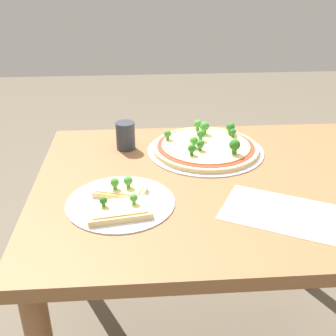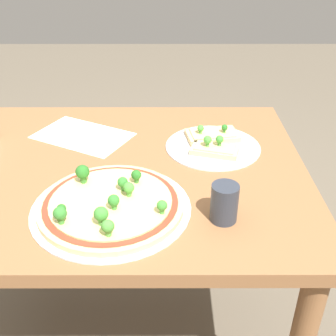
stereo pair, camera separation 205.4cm
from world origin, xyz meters
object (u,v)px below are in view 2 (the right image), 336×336
(pizza_tray_whole, at_px, (110,204))
(pizza_tray_slice, at_px, (213,143))
(dining_table, at_px, (119,196))
(drinking_cup, at_px, (224,203))

(pizza_tray_whole, xyz_separation_m, pizza_tray_slice, (-0.27, -0.32, -0.00))
(dining_table, xyz_separation_m, pizza_tray_whole, (-0.01, 0.20, 0.12))
(dining_table, relative_size, pizza_tray_slice, 3.70)
(dining_table, xyz_separation_m, drinking_cup, (-0.27, 0.24, 0.15))
(pizza_tray_whole, relative_size, pizza_tray_slice, 1.34)
(pizza_tray_slice, height_order, drinking_cup, drinking_cup)
(pizza_tray_whole, bearing_deg, drinking_cup, 171.58)
(dining_table, distance_m, pizza_tray_slice, 0.32)
(pizza_tray_whole, xyz_separation_m, drinking_cup, (-0.26, 0.04, 0.03))
(pizza_tray_whole, bearing_deg, pizza_tray_slice, -130.54)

